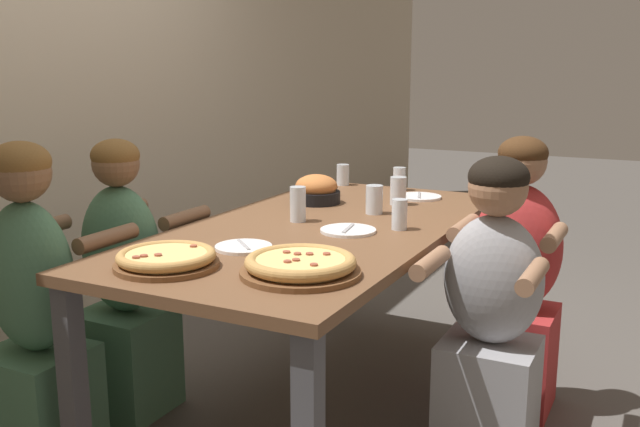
{
  "coord_description": "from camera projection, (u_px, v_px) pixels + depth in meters",
  "views": [
    {
      "loc": [
        -2.51,
        -1.26,
        1.44
      ],
      "look_at": [
        0.0,
        0.0,
        0.84
      ],
      "focal_mm": 40.0,
      "sensor_mm": 36.0,
      "label": 1
    }
  ],
  "objects": [
    {
      "name": "drinking_glass_d",
      "position": [
        343.0,
        176.0,
        3.82
      ],
      "size": [
        0.07,
        0.07,
        0.11
      ],
      "color": "silver",
      "rests_on": "dining_table"
    },
    {
      "name": "pizza_board_main",
      "position": [
        166.0,
        259.0,
        2.29
      ],
      "size": [
        0.34,
        0.34,
        0.06
      ],
      "color": "brown",
      "rests_on": "dining_table"
    },
    {
      "name": "diner_near_center",
      "position": [
        491.0,
        320.0,
        2.59
      ],
      "size": [
        0.51,
        0.4,
        1.12
      ],
      "rotation": [
        0.0,
        0.0,
        1.57
      ],
      "color": "#99999E",
      "rests_on": "ground"
    },
    {
      "name": "drinking_glass_c",
      "position": [
        398.0,
        191.0,
        3.29
      ],
      "size": [
        0.07,
        0.07,
        0.13
      ],
      "color": "silver",
      "rests_on": "dining_table"
    },
    {
      "name": "empty_plate_a",
      "position": [
        244.0,
        247.0,
        2.52
      ],
      "size": [
        0.2,
        0.2,
        0.02
      ],
      "color": "white",
      "rests_on": "dining_table"
    },
    {
      "name": "drinking_glass_f",
      "position": [
        399.0,
        216.0,
        2.8
      ],
      "size": [
        0.06,
        0.06,
        0.12
      ],
      "color": "silver",
      "rests_on": "dining_table"
    },
    {
      "name": "skillet_bowl",
      "position": [
        316.0,
        190.0,
        3.33
      ],
      "size": [
        0.33,
        0.22,
        0.14
      ],
      "color": "black",
      "rests_on": "dining_table"
    },
    {
      "name": "empty_plate_b",
      "position": [
        348.0,
        230.0,
        2.77
      ],
      "size": [
        0.22,
        0.22,
        0.02
      ],
      "color": "white",
      "rests_on": "dining_table"
    },
    {
      "name": "ground_plane",
      "position": [
        320.0,
        406.0,
        3.05
      ],
      "size": [
        18.0,
        18.0,
        0.0
      ],
      "primitive_type": "plane",
      "color": "#514C47",
      "rests_on": "ground"
    },
    {
      "name": "diner_near_midright",
      "position": [
        515.0,
        287.0,
        2.95
      ],
      "size": [
        0.51,
        0.4,
        1.16
      ],
      "rotation": [
        0.0,
        0.0,
        1.57
      ],
      "color": "#B22D2D",
      "rests_on": "ground"
    },
    {
      "name": "empty_plate_c",
      "position": [
        419.0,
        197.0,
        3.46
      ],
      "size": [
        0.21,
        0.21,
        0.02
      ],
      "color": "white",
      "rests_on": "dining_table"
    },
    {
      "name": "drinking_glass_a",
      "position": [
        374.0,
        200.0,
        3.09
      ],
      "size": [
        0.07,
        0.07,
        0.13
      ],
      "color": "silver",
      "rests_on": "dining_table"
    },
    {
      "name": "pizza_board_second",
      "position": [
        301.0,
        265.0,
        2.2
      ],
      "size": [
        0.38,
        0.38,
        0.06
      ],
      "color": "brown",
      "rests_on": "dining_table"
    },
    {
      "name": "restaurant_back_panel",
      "position": [
        46.0,
        28.0,
        3.35
      ],
      "size": [
        10.0,
        0.06,
        3.2
      ],
      "primitive_type": "cube",
      "color": "beige",
      "rests_on": "ground"
    },
    {
      "name": "diner_far_left",
      "position": [
        34.0,
        319.0,
        2.52
      ],
      "size": [
        0.51,
        0.4,
        1.18
      ],
      "rotation": [
        0.0,
        0.0,
        -1.57
      ],
      "color": "#477556",
      "rests_on": "ground"
    },
    {
      "name": "drinking_glass_b",
      "position": [
        399.0,
        180.0,
        3.66
      ],
      "size": [
        0.06,
        0.06,
        0.12
      ],
      "color": "silver",
      "rests_on": "dining_table"
    },
    {
      "name": "diner_far_midleft",
      "position": [
        124.0,
        290.0,
        2.93
      ],
      "size": [
        0.51,
        0.4,
        1.15
      ],
      "rotation": [
        0.0,
        0.0,
        -1.57
      ],
      "color": "#477556",
      "rests_on": "ground"
    },
    {
      "name": "dining_table",
      "position": [
        320.0,
        245.0,
        2.9
      ],
      "size": [
        1.99,
        0.99,
        0.79
      ],
      "color": "brown",
      "rests_on": "ground"
    },
    {
      "name": "drinking_glass_e",
      "position": [
        298.0,
        207.0,
        2.94
      ],
      "size": [
        0.07,
        0.07,
        0.15
      ],
      "color": "silver",
      "rests_on": "dining_table"
    }
  ]
}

